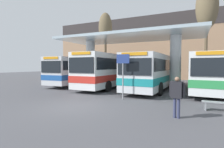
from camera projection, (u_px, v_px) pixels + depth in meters
ground_plane at (77, 106)px, 9.82m from camera, size 100.00×100.00×0.00m
townhouse_backdrop at (157, 42)px, 29.45m from camera, size 40.00×0.58×10.83m
station_canopy at (128, 45)px, 17.11m from camera, size 13.77×6.16×5.15m
transit_bus_left_bay at (82, 70)px, 21.23m from camera, size 3.06×10.81×3.13m
transit_bus_center_bay at (112, 69)px, 18.78m from camera, size 2.84×11.42×3.37m
transit_bus_right_bay at (154, 71)px, 16.73m from camera, size 3.15×11.36×3.20m
transit_bus_far_right_bay at (210, 71)px, 14.84m from camera, size 3.16×10.35×3.16m
waiting_bench_near_pillar at (221, 105)px, 8.59m from camera, size 1.73×0.44×0.46m
info_sign_platform at (123, 67)px, 11.59m from camera, size 0.90×0.09×3.02m
pedestrian_waiting at (177, 93)px, 7.49m from camera, size 0.66×0.37×1.79m
poplar_tree_behind_left at (105, 29)px, 25.30m from camera, size 1.95×1.95×9.93m
poplar_tree_behind_right at (207, 8)px, 19.50m from camera, size 2.34×2.34×11.46m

